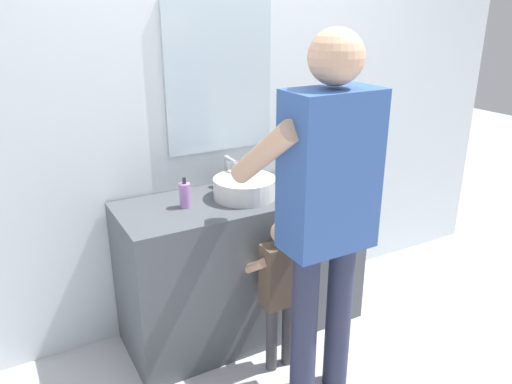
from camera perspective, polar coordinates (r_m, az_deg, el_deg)
ground_plane at (r=3.01m, az=1.46°, el=-17.81°), size 14.00×14.00×0.00m
back_wall at (r=2.95m, az=-4.52°, el=10.46°), size 4.40×0.10×2.70m
vanity_cabinet at (r=2.99m, az=-1.41°, el=-8.17°), size 1.40×0.54×0.86m
sink_basin at (r=2.77m, az=-1.31°, el=0.53°), size 0.34×0.34×0.11m
faucet at (r=2.94m, az=-3.23°, el=2.21°), size 0.18×0.14×0.18m
toothbrush_cup at (r=2.94m, az=5.58°, el=1.51°), size 0.07×0.07×0.21m
soap_bottle at (r=2.66m, az=-8.05°, el=-0.33°), size 0.06×0.06×0.17m
child_toddler at (r=2.64m, az=2.70°, el=-10.24°), size 0.27×0.27×0.86m
adult_parent at (r=2.26m, az=7.96°, el=-0.28°), size 0.55×0.58×1.78m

